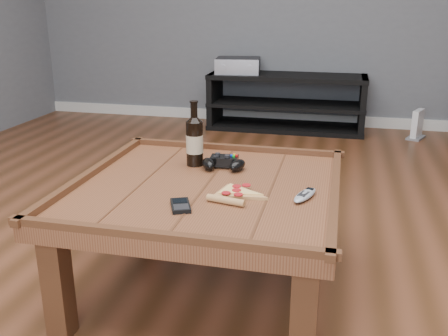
% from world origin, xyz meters
% --- Properties ---
extents(ground, '(6.00, 6.00, 0.00)m').
position_xyz_m(ground, '(0.00, 0.00, 0.00)').
color(ground, '#462714').
rests_on(ground, ground).
extents(baseboard, '(5.00, 0.02, 0.10)m').
position_xyz_m(baseboard, '(0.00, 2.99, 0.05)').
color(baseboard, silver).
rests_on(baseboard, ground).
extents(coffee_table, '(1.03, 1.03, 0.48)m').
position_xyz_m(coffee_table, '(0.00, 0.00, 0.39)').
color(coffee_table, '#552C18').
rests_on(coffee_table, ground).
extents(media_console, '(1.40, 0.45, 0.50)m').
position_xyz_m(media_console, '(0.00, 2.75, 0.25)').
color(media_console, black).
rests_on(media_console, ground).
extents(beer_bottle, '(0.07, 0.07, 0.28)m').
position_xyz_m(beer_bottle, '(-0.11, 0.22, 0.56)').
color(beer_bottle, black).
rests_on(beer_bottle, coffee_table).
extents(game_controller, '(0.21, 0.14, 0.06)m').
position_xyz_m(game_controller, '(0.02, 0.20, 0.48)').
color(game_controller, black).
rests_on(game_controller, coffee_table).
extents(pizza_slice, '(0.20, 0.28, 0.03)m').
position_xyz_m(pizza_slice, '(0.13, -0.09, 0.46)').
color(pizza_slice, tan).
rests_on(pizza_slice, coffee_table).
extents(smartphone, '(0.10, 0.13, 0.02)m').
position_xyz_m(smartphone, '(-0.03, -0.24, 0.46)').
color(smartphone, black).
rests_on(smartphone, coffee_table).
extents(remote_control, '(0.10, 0.17, 0.02)m').
position_xyz_m(remote_control, '(0.38, -0.05, 0.46)').
color(remote_control, '#9499A0').
rests_on(remote_control, coffee_table).
extents(av_receiver, '(0.42, 0.37, 0.14)m').
position_xyz_m(av_receiver, '(-0.45, 2.74, 0.57)').
color(av_receiver, black).
rests_on(av_receiver, media_console).
extents(game_console, '(0.18, 0.23, 0.25)m').
position_xyz_m(game_console, '(1.13, 2.67, 0.11)').
color(game_console, gray).
rests_on(game_console, ground).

